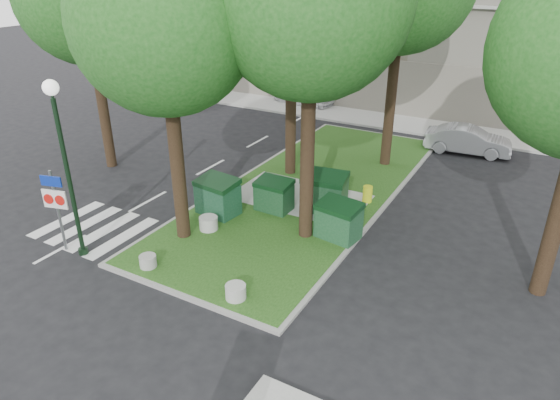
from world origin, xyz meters
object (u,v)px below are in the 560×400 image
Objects in this scene: dumpster_a at (218,196)px; dumpster_b at (274,195)px; bollard_mid at (209,223)px; car_white at (304,94)px; street_lamp at (63,151)px; tree_median_mid at (295,1)px; litter_bin at (367,194)px; bollard_left at (148,261)px; tree_median_near_left at (166,3)px; bollard_right at (236,292)px; car_silver at (468,140)px; dumpster_d at (338,220)px; dumpster_c at (324,192)px; traffic_sign_pole at (56,200)px.

dumpster_a is 1.21× the size of dumpster_b.
car_white reaches higher than bollard_mid.
car_white is (-2.06, 19.33, -2.76)m from street_lamp.
car_white is (-5.86, 13.91, -0.01)m from dumpster_b.
tree_median_mid is 15.92× the size of bollard_mid.
car_white is at bearing 114.63° from tree_median_mid.
car_white is at bearing 96.10° from street_lamp.
bollard_left is at bearing -119.11° from litter_bin.
tree_median_near_left is 18.67× the size of bollard_right.
litter_bin is (2.73, 2.29, -0.26)m from dumpster_b.
litter_bin is at bearing 158.11° from car_silver.
litter_bin is 0.16× the size of car_silver.
dumpster_d is at bearing -46.92° from tree_median_mid.
tree_median_near_left is at bearing -137.15° from dumpster_c.
traffic_sign_pole is (-3.11, -0.43, 1.45)m from bollard_left.
bollard_mid is at bearing -138.82° from dumpster_c.
car_silver reaches higher than bollard_mid.
dumpster_c is 9.63m from car_silver.
litter_bin reaches higher than bollard_right.
bollard_mid is 6.08m from litter_bin.
litter_bin is 0.23× the size of traffic_sign_pole.
traffic_sign_pole is (-6.09, -6.38, 0.93)m from dumpster_c.
litter_bin is (0.98, 7.38, 0.11)m from bollard_right.
dumpster_b is 0.87× the size of dumpster_d.
bollard_right is at bearing -42.89° from bollard_mid.
tree_median_mid is 5.88× the size of dumpster_c.
dumpster_b is 0.48× the size of traffic_sign_pole.
dumpster_a is 3.91m from bollard_left.
dumpster_d is at bearing -88.04° from litter_bin.
bollard_mid is 1.01× the size of litter_bin.
dumpster_d is 4.53m from bollard_right.
dumpster_a is at bearing -141.26° from dumpster_b.
litter_bin is (4.31, 5.32, -6.89)m from tree_median_near_left.
street_lamp is (-5.55, -0.33, 3.12)m from bollard_right.
bollard_left is (-2.98, -5.96, -0.52)m from dumpster_c.
tree_median_near_left is 6.63× the size of dumpster_a.
dumpster_c is 0.31× the size of street_lamp.
dumpster_a is (-0.52, -4.69, -6.20)m from tree_median_mid.
dumpster_a reaches higher than dumpster_d.
tree_median_mid is 10.83m from car_silver.
bollard_right is (3.33, -2.06, -7.00)m from tree_median_near_left.
tree_median_mid is at bearing 72.96° from street_lamp.
bollard_left is at bearing -84.48° from tree_median_near_left.
tree_median_near_left is at bearing -82.05° from dumpster_a.
street_lamp is 1.37× the size of car_white.
street_lamp is 1.39× the size of car_silver.
tree_median_mid is 19.81× the size of bollard_left.
dumpster_c is at bearing 136.53° from dumpster_d.
dumpster_b is at bearing -159.67° from dumpster_c.
dumpster_b is 2.60× the size of bollard_left.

